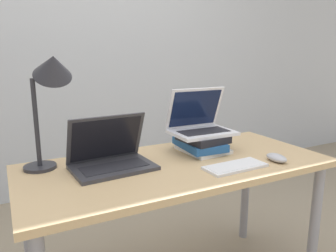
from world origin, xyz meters
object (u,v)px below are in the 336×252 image
at_px(laptop_left, 111,157).
at_px(book_stack, 201,143).
at_px(laptop_on_books, 200,124).
at_px(wireless_keyboard, 235,166).
at_px(mouse, 277,158).
at_px(desk_lamp, 51,79).

height_order(laptop_left, book_stack, laptop_left).
xyz_separation_m(laptop_on_books, wireless_keyboard, (-0.01, -0.30, -0.13)).
height_order(laptop_on_books, wireless_keyboard, laptop_on_books).
bearing_deg(laptop_left, mouse, -21.00).
height_order(laptop_left, wireless_keyboard, laptop_left).
xyz_separation_m(laptop_left, laptop_on_books, (0.49, 0.05, 0.09)).
bearing_deg(desk_lamp, mouse, -21.92).
distance_m(laptop_left, wireless_keyboard, 0.55).
height_order(laptop_left, laptop_on_books, laptop_on_books).
distance_m(laptop_left, laptop_on_books, 0.50).
bearing_deg(book_stack, mouse, -52.53).
bearing_deg(laptop_on_books, wireless_keyboard, -90.97).
bearing_deg(wireless_keyboard, desk_lamp, 153.14).
bearing_deg(book_stack, wireless_keyboard, -90.25).
distance_m(laptop_left, book_stack, 0.49).
bearing_deg(desk_lamp, laptop_left, -24.89).
height_order(laptop_left, desk_lamp, desk_lamp).
height_order(laptop_on_books, desk_lamp, desk_lamp).
xyz_separation_m(laptop_left, book_stack, (0.49, 0.02, -0.00)).
xyz_separation_m(book_stack, wireless_keyboard, (-0.00, -0.28, -0.04)).
relative_size(laptop_left, book_stack, 1.29).
height_order(book_stack, laptop_on_books, laptop_on_books).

